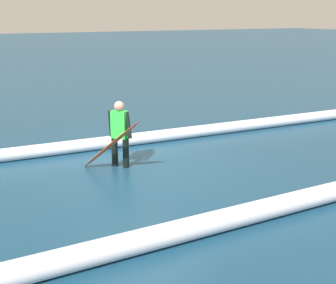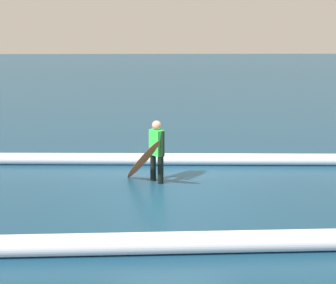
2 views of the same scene
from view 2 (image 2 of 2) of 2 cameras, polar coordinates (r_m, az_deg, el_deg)
The scene contains 5 objects.
ground_plane at distance 11.03m, azimuth 0.07°, elevation -5.31°, with size 150.90×150.90×0.00m, color navy.
surfer at distance 11.13m, azimuth -1.36°, elevation -0.75°, with size 0.37×0.54×1.48m.
surfboard at distance 10.95m, azimuth -3.02°, elevation -2.19°, with size 1.01×1.46×1.24m.
wave_crest_foreground at distance 12.78m, azimuth -1.42°, elevation -2.05°, with size 0.31×0.31×23.85m, color white.
wave_crest_midground at distance 7.76m, azimuth -1.32°, elevation -11.98°, with size 0.35×0.35×15.35m, color white.
Camera 2 is at (0.29, 10.48, 3.42)m, focal length 51.00 mm.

